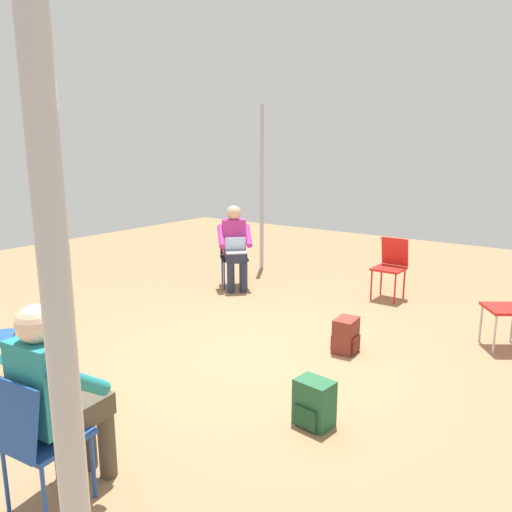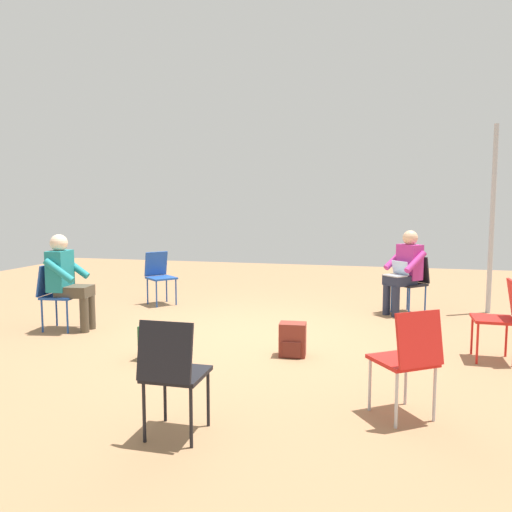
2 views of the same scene
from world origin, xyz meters
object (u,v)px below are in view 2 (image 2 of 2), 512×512
Objects in this scene: chair_north at (56,292)px; backpack_by_empty_chair at (293,341)px; person_in_teal at (67,277)px; chair_northeast at (159,274)px; person_with_laptop at (405,268)px; chair_southwest at (409,355)px; chair_south at (501,314)px; backpack_near_laptop_user at (153,343)px; chair_west at (172,369)px; chair_southeast at (412,280)px.

backpack_by_empty_chair is at bearing 77.08° from chair_north.
person_in_teal is at bearing 82.52° from backpack_by_empty_chair.
chair_north is 1.96m from chair_northeast.
person_with_laptop reaches higher than chair_northeast.
chair_northeast is (1.88, -0.58, 0.00)m from chair_north.
chair_southwest is 0.69× the size of person_in_teal.
person_in_teal is at bearing 90.12° from chair_south.
backpack_near_laptop_user is at bearing 59.12° from chair_north.
person_in_teal reaches higher than backpack_by_empty_chair.
person_with_laptop is (3.81, -0.13, 0.20)m from chair_southwest.
person_in_teal reaches higher than chair_north.
chair_north is 0.26m from person_in_teal.
chair_south is at bearing 43.05° from chair_west.
chair_south reaches higher than backpack_by_empty_chair.
person_in_teal is 3.44× the size of backpack_by_empty_chair.
chair_southwest is 1.00× the size of chair_northeast.
person_with_laptop and person_in_teal have the same top height.
chair_north is 0.69× the size of person_with_laptop.
person_in_teal is at bearing 90.00° from chair_north.
chair_north is (0.02, 5.28, 0.00)m from chair_south.
chair_south is 1.00× the size of chair_west.
person_with_laptop is (2.09, 0.87, 0.20)m from chair_south.
backpack_near_laptop_user is (0.93, 2.53, -0.34)m from chair_southwest.
chair_west is 1.00× the size of chair_north.
chair_west is 2.36× the size of backpack_by_empty_chair.
chair_southeast is at bearing 19.30° from chair_south.
chair_southwest is 4.62m from chair_north.
person_with_laptop reaches higher than chair_north.
chair_north is at bearing 70.24° from person_with_laptop.
person_with_laptop reaches higher than backpack_near_laptop_user.
chair_north is (2.45, 2.70, 0.00)m from chair_west.
chair_west is 0.69× the size of person_with_laptop.
chair_north is at bearing 22.59° from chair_northeast.
chair_south is at bearing 83.42° from person_in_teal.
backpack_by_empty_chair is (-2.45, 1.24, -0.53)m from person_with_laptop.
chair_south is at bearing -80.45° from backpack_by_empty_chair.
chair_north and chair_northeast have the same top height.
person_in_teal is 3.44× the size of backpack_near_laptop_user.
backpack_by_empty_chair is (1.36, 1.11, -0.34)m from chair_southwest.
chair_north is at bearing 83.23° from backpack_by_empty_chair.
chair_southeast is 4.88m from person_in_teal.
chair_south and chair_north have the same top height.
chair_north is 1.00× the size of chair_northeast.
chair_southeast is at bearing 109.68° from chair_north.
chair_west is at bearing 113.53° from chair_southeast.
chair_west is (-0.72, 1.59, 0.00)m from chair_southwest.
chair_northeast is 1.91m from person_in_teal.
person_with_laptop reaches higher than chair_southwest.
chair_north is 5.03m from chair_southeast.
chair_south is 2.17m from backpack_by_empty_chair.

